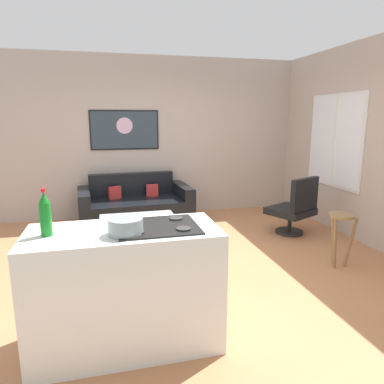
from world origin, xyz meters
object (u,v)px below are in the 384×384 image
Objects in this scene: coffee_table at (138,220)px; mixing_bowl at (126,227)px; armchair at (295,208)px; bar_stool at (341,228)px; couch at (135,207)px; wall_painting at (125,130)px; soda_bottle at (45,215)px.

mixing_bowl reaches higher than coffee_table.
armchair reaches higher than bar_stool.
bar_stool is at bearing -46.79° from couch.
wall_painting is at bearing 144.81° from armchair.
coffee_table is at bearing -88.73° from wall_painting.
bar_stool is at bearing -28.47° from coffee_table.
coffee_table is at bearing -93.13° from couch.
wall_painting reaches higher than soda_bottle.
soda_bottle reaches higher than coffee_table.
bar_stool is (2.26, -1.23, 0.10)m from coffee_table.
couch is 1.59× the size of wall_painting.
bar_stool is (-0.09, -1.18, 0.06)m from armchair.
wall_painting is at bearing 128.78° from bar_stool.
soda_bottle is at bearing -101.68° from wall_painting.
bar_stool is 2.61× the size of mixing_bowl.
armchair is (2.29, -1.16, 0.14)m from couch.
mixing_bowl is at bearing -97.01° from coffee_table.
couch is 3.44m from mixing_bowl.
soda_bottle is (-3.07, -0.89, 0.61)m from bar_stool.
soda_bottle is 1.37× the size of mixing_bowl.
mixing_bowl is (0.54, -0.11, -0.09)m from soda_bottle.
mixing_bowl is (-0.27, -2.23, 0.61)m from coffee_table.
soda_bottle reaches higher than armchair.
soda_bottle is at bearing -163.85° from bar_stool.
couch is 1.85× the size of coffee_table.
coffee_table is at bearing 82.99° from mixing_bowl.
soda_bottle is 0.56m from mixing_bowl.
bar_stool is at bearing -51.22° from wall_painting.
wall_painting is at bearing 78.32° from soda_bottle.
armchair is at bearing 85.68° from bar_stool.
wall_painting reaches higher than mixing_bowl.
mixing_bowl is at bearing -140.28° from armchair.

